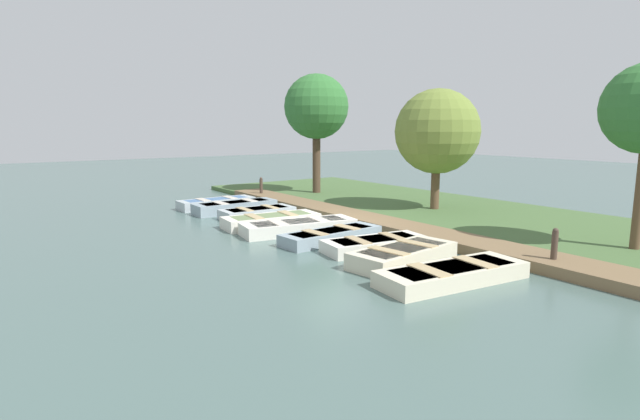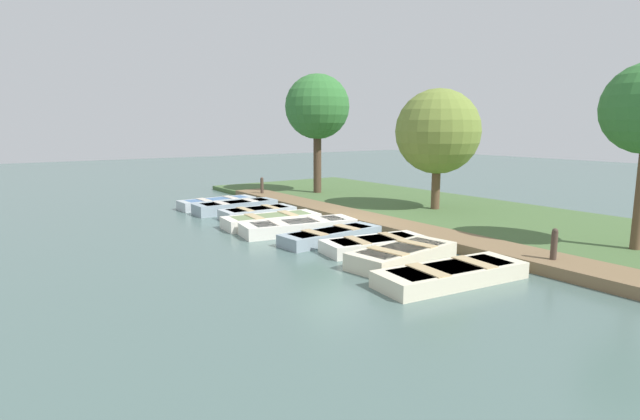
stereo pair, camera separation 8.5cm
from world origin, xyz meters
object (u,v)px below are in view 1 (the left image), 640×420
rowboat_1 (235,207)px  rowboat_6 (375,244)px  rowboat_7 (403,255)px  mooring_post_near (261,188)px  mooring_post_far (554,249)px  park_tree_far_left (316,108)px  rowboat_2 (257,213)px  rowboat_8 (452,274)px  rowboat_0 (216,203)px  rowboat_4 (299,227)px  rowboat_5 (331,236)px  park_tree_left (437,132)px  rowboat_3 (271,220)px

rowboat_1 → rowboat_6: bearing=92.8°
rowboat_7 → mooring_post_near: 11.90m
mooring_post_far → park_tree_far_left: bearing=-100.9°
rowboat_2 → rowboat_8: same height
rowboat_1 → rowboat_0: bearing=-84.1°
rowboat_4 → rowboat_8: rowboat_4 is taller
rowboat_4 → rowboat_8: size_ratio=1.05×
rowboat_1 → park_tree_far_left: (-5.10, -1.80, 3.93)m
rowboat_4 → rowboat_5: 1.55m
rowboat_0 → park_tree_left: 9.19m
rowboat_2 → park_tree_left: size_ratio=0.58×
rowboat_4 → rowboat_6: size_ratio=1.25×
rowboat_4 → mooring_post_near: 7.64m
rowboat_0 → rowboat_8: 12.15m
rowboat_6 → mooring_post_far: 4.35m
rowboat_7 → rowboat_4: bearing=-95.9°
rowboat_0 → rowboat_1: bearing=94.9°
rowboat_5 → rowboat_8: bearing=84.3°
rowboat_8 → park_tree_far_left: (-5.17, -12.54, 3.96)m
rowboat_5 → rowboat_8: (0.15, 4.56, 0.01)m
rowboat_0 → mooring_post_near: size_ratio=3.10×
rowboat_4 → park_tree_far_left: 9.13m
rowboat_1 → rowboat_2: size_ratio=1.19×
rowboat_4 → mooring_post_far: size_ratio=3.71×
rowboat_8 → park_tree_far_left: park_tree_far_left is taller
rowboat_2 → rowboat_4: rowboat_4 is taller
rowboat_8 → mooring_post_near: bearing=-94.6°
rowboat_1 → rowboat_3: rowboat_1 is taller
rowboat_1 → mooring_post_far: (-2.54, 11.48, 0.29)m
rowboat_4 → rowboat_8: 6.11m
rowboat_2 → rowboat_5: size_ratio=0.84×
mooring_post_far → rowboat_6: bearing=-60.8°
rowboat_1 → rowboat_6: rowboat_1 is taller
rowboat_5 → mooring_post_near: 9.08m
mooring_post_far → mooring_post_near: bearing=-90.0°
rowboat_0 → mooring_post_far: 13.18m
rowboat_5 → rowboat_7: 2.91m
rowboat_3 → rowboat_6: size_ratio=1.10×
rowboat_2 → rowboat_7: bearing=90.8°
mooring_post_far → rowboat_5: bearing=-65.1°
rowboat_1 → mooring_post_far: 11.76m
rowboat_8 → rowboat_6: bearing=-92.7°
rowboat_0 → rowboat_5: bearing=90.5°
rowboat_1 → rowboat_5: rowboat_1 is taller
mooring_post_far → rowboat_3: bearing=-71.5°
rowboat_3 → mooring_post_near: bearing=-109.7°
rowboat_3 → rowboat_5: (-0.31, 2.95, -0.02)m
rowboat_6 → rowboat_3: bearing=-72.9°
park_tree_far_left → rowboat_4: bearing=51.4°
rowboat_5 → rowboat_8: 4.56m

